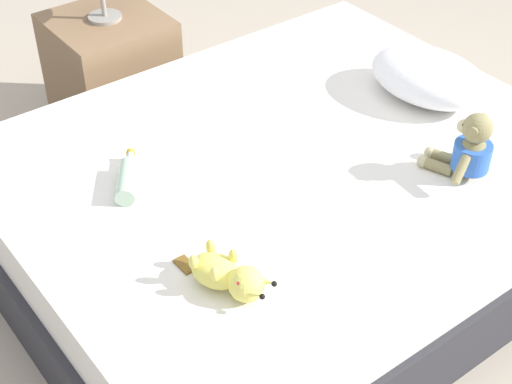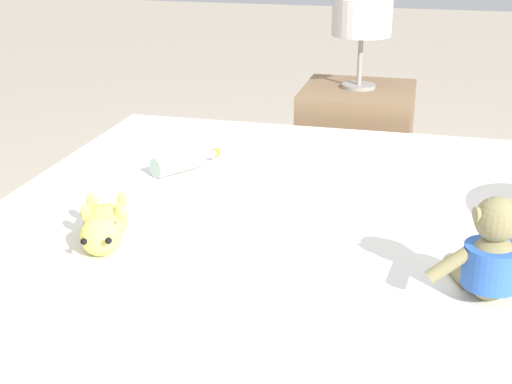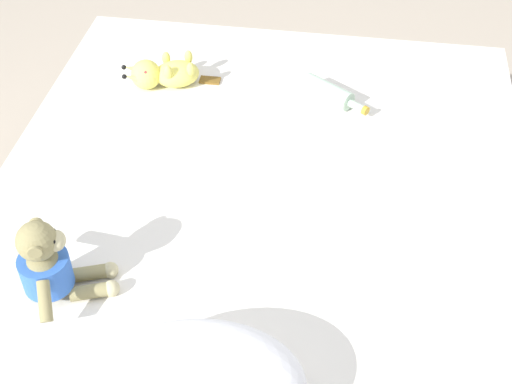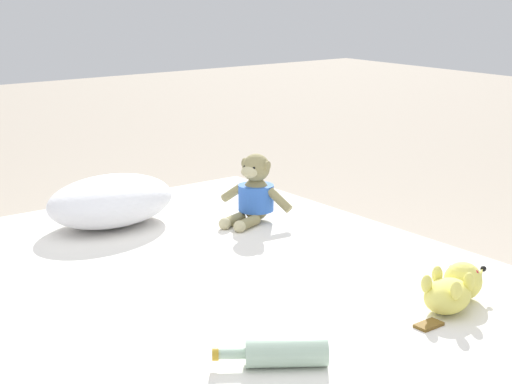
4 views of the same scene
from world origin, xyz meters
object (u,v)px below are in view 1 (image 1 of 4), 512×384
plush_yellow_creature (229,276)px  bed (287,204)px  glass_bottle (127,180)px  pillow (429,77)px  nightstand (112,74)px  plush_monkey (469,151)px

plush_yellow_creature → bed: bearing=126.6°
bed → glass_bottle: (-0.16, -0.53, 0.26)m
bed → plush_yellow_creature: (0.39, -0.53, 0.27)m
pillow → nightstand: size_ratio=0.96×
pillow → plush_yellow_creature: pillow is taller
bed → plush_yellow_creature: 0.71m
pillow → glass_bottle: bearing=-99.2°
bed → glass_bottle: bearing=-107.0°
plush_yellow_creature → nightstand: size_ratio=0.61×
bed → nightstand: bearing=-175.9°
plush_monkey → glass_bottle: 1.09m
plush_monkey → glass_bottle: size_ratio=1.21×
pillow → glass_bottle: pillow is taller
pillow → nightstand: (-1.15, -0.72, -0.27)m
plush_monkey → nightstand: plush_monkey is taller
bed → plush_monkey: 0.66m
bed → glass_bottle: 0.61m
bed → glass_bottle: glass_bottle is taller
nightstand → glass_bottle: bearing=-25.1°
plush_monkey → plush_yellow_creature: size_ratio=0.87×
plush_yellow_creature → glass_bottle: plush_yellow_creature is taller
bed → plush_monkey: plush_monkey is taller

